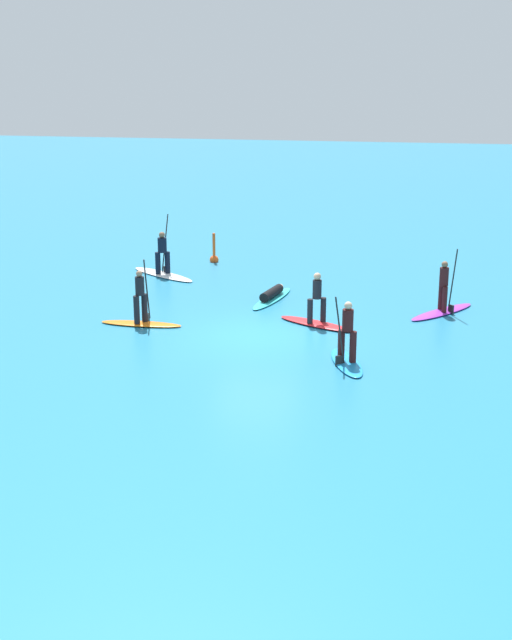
{
  "coord_description": "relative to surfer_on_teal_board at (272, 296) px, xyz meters",
  "views": [
    {
      "loc": [
        4.58,
        -26.13,
        8.5
      ],
      "look_at": [
        0.0,
        0.0,
        0.5
      ],
      "focal_mm": 51.03,
      "sensor_mm": 36.0,
      "label": 1
    }
  ],
  "objects": [
    {
      "name": "surfer_on_orange_board",
      "position": [
        -3.63,
        -3.69,
        0.31
      ],
      "size": [
        2.65,
        0.79,
        2.15
      ],
      "rotation": [
        0.0,
        0.0,
        6.26
      ],
      "color": "orange",
      "rests_on": "ground_plane"
    },
    {
      "name": "surfer_on_teal_board",
      "position": [
        0.0,
        0.0,
        0.0
      ],
      "size": [
        1.28,
        3.18,
        0.42
      ],
      "rotation": [
        0.0,
        0.0,
        1.34
      ],
      "color": "#33C6CC",
      "rests_on": "ground_plane"
    },
    {
      "name": "surfer_on_white_board",
      "position": [
        -4.71,
        2.75,
        0.26
      ],
      "size": [
        3.13,
        2.45,
        2.34
      ],
      "rotation": [
        0.0,
        0.0,
        2.54
      ],
      "color": "white",
      "rests_on": "ground_plane"
    },
    {
      "name": "marker_buoy",
      "position": [
        -3.26,
        5.36,
        0.07
      ],
      "size": [
        0.36,
        0.36,
        1.29
      ],
      "color": "#E55119",
      "rests_on": "ground_plane"
    },
    {
      "name": "surfer_on_blue_board",
      "position": [
        3.09,
        -6.28,
        0.33
      ],
      "size": [
        1.42,
        2.59,
        2.02
      ],
      "rotation": [
        0.0,
        0.0,
        5.02
      ],
      "color": "#1E8CD1",
      "rests_on": "ground_plane"
    },
    {
      "name": "surfer_on_red_board",
      "position": [
        1.86,
        -2.76,
        0.23
      ],
      "size": [
        2.72,
        1.84,
        1.72
      ],
      "rotation": [
        0.0,
        0.0,
        5.8
      ],
      "color": "red",
      "rests_on": "ground_plane"
    },
    {
      "name": "surfer_on_purple_board",
      "position": [
        5.83,
        -0.67,
        0.27
      ],
      "size": [
        2.41,
        2.76,
        2.22
      ],
      "rotation": [
        0.0,
        0.0,
        0.89
      ],
      "color": "purple",
      "rests_on": "ground_plane"
    },
    {
      "name": "ground_plane",
      "position": [
        0.16,
        -4.15,
        -0.15
      ],
      "size": [
        120.0,
        120.0,
        0.0
      ],
      "primitive_type": "plane",
      "color": "teal",
      "rests_on": "ground"
    }
  ]
}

